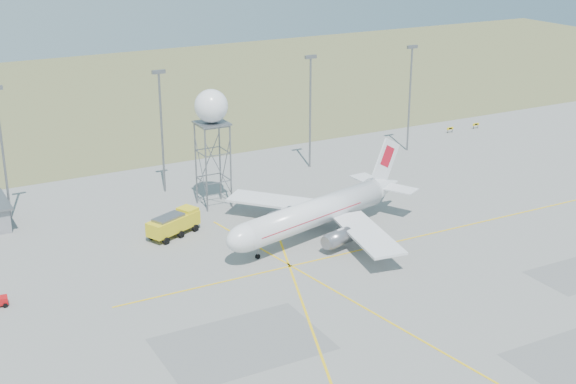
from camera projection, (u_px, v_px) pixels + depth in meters
ground at (475, 362)px, 84.17m from camera, size 400.00×400.00×0.00m
grass_strip at (99, 97)px, 199.93m from camera, size 400.00×120.00×0.03m
mast_a at (2, 142)px, 118.93m from camera, size 2.20×0.50×20.50m
mast_b at (161, 121)px, 130.17m from camera, size 2.20×0.50×20.50m
mast_c at (310, 102)px, 142.76m from camera, size 2.20×0.50×20.50m
mast_d at (410, 90)px, 152.66m from camera, size 2.20×0.50×20.50m
taxi_sign_near at (450, 129)px, 168.41m from camera, size 1.60×0.17×1.20m
taxi_sign_far at (476, 125)px, 171.55m from camera, size 1.60×0.17×1.20m
airliner_main at (317, 213)px, 114.87m from camera, size 34.40×32.68×11.85m
radar_tower at (212, 142)px, 124.51m from camera, size 5.20×5.20×18.82m
fire_truck at (175, 224)px, 116.00m from camera, size 8.85×6.07×3.38m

